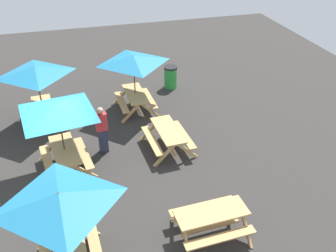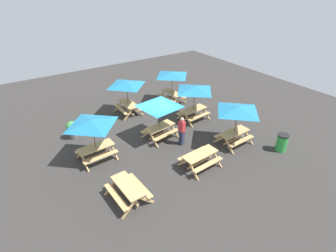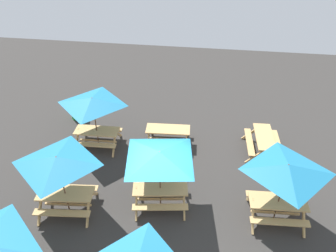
# 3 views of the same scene
# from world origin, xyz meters

# --- Properties ---
(ground_plane) EXTENTS (29.18, 29.18, 0.00)m
(ground_plane) POSITION_xyz_m (0.00, 0.00, 0.00)
(ground_plane) COLOR #33302D
(ground_plane) RESTS_ON ground
(picnic_table_0) EXTENTS (2.80, 2.80, 2.34)m
(picnic_table_0) POSITION_xyz_m (-0.09, 0.35, 1.99)
(picnic_table_0) COLOR tan
(picnic_table_0) RESTS_ON ground
(picnic_table_1) EXTENTS (1.88, 1.63, 0.81)m
(picnic_table_1) POSITION_xyz_m (-0.31, 3.68, 0.56)
(picnic_table_1) COLOR tan
(picnic_table_1) RESTS_ON ground
(picnic_table_2) EXTENTS (2.11, 2.11, 2.34)m
(picnic_table_2) POSITION_xyz_m (3.67, 0.29, 1.99)
(picnic_table_2) COLOR tan
(picnic_table_2) RESTS_ON ground
(picnic_table_4) EXTENTS (2.18, 2.18, 2.34)m
(picnic_table_4) POSITION_xyz_m (-3.09, -0.31, 1.99)
(picnic_table_4) COLOR tan
(picnic_table_4) RESTS_ON ground
(picnic_table_6) EXTENTS (2.06, 2.06, 2.34)m
(picnic_table_6) POSITION_xyz_m (-3.18, 3.16, 1.99)
(picnic_table_6) COLOR tan
(picnic_table_6) RESTS_ON ground
(picnic_table_7) EXTENTS (1.60, 1.86, 0.81)m
(picnic_table_7) POSITION_xyz_m (3.58, 3.70, 0.56)
(picnic_table_7) COLOR tan
(picnic_table_7) RESTS_ON ground
(trash_bin_green) EXTENTS (0.59, 0.59, 0.98)m
(trash_bin_green) POSITION_xyz_m (-4.81, 5.06, 0.49)
(trash_bin_green) COLOR green
(trash_bin_green) RESTS_ON ground
(person_standing) EXTENTS (0.26, 0.38, 1.67)m
(person_standing) POSITION_xyz_m (-0.74, 1.58, 0.89)
(person_standing) COLOR #2D334C
(person_standing) RESTS_ON ground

